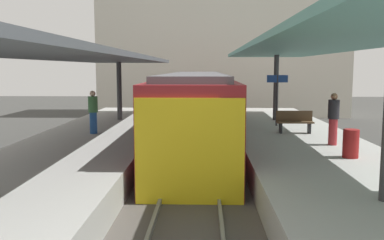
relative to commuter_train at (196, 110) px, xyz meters
name	(u,v)px	position (x,y,z in m)	size (l,w,h in m)	color
ground_plane	(193,182)	(0.00, -5.06, -1.73)	(80.00, 80.00, 0.00)	#383835
platform_left	(71,165)	(-3.80, -5.06, -1.23)	(4.40, 28.00, 1.00)	#9E9E99
platform_right	(316,167)	(3.80, -5.06, -1.23)	(4.40, 28.00, 1.00)	#9E9E99
track_ballast	(193,178)	(0.00, -5.06, -1.63)	(3.20, 28.00, 0.20)	#4C4742
rail_near_side	(170,173)	(-0.72, -5.06, -1.46)	(0.08, 28.00, 0.14)	slate
rail_far_side	(216,173)	(0.72, -5.06, -1.46)	(0.08, 28.00, 0.14)	slate
commuter_train	(196,110)	(0.00, 0.00, 0.00)	(2.78, 15.81, 3.10)	maroon
canopy_left	(81,58)	(-3.80, -3.66, 2.13)	(4.18, 21.00, 2.97)	#333335
canopy_right	(309,48)	(3.80, -3.66, 2.45)	(4.18, 21.00, 3.30)	#333335
platform_bench	(295,121)	(3.86, -1.50, -0.26)	(1.40, 0.41, 0.86)	black
platform_sign	(277,89)	(3.51, 0.58, 0.90)	(0.90, 0.08, 2.21)	#262628
litter_bin	(351,144)	(4.47, -6.04, -0.33)	(0.44, 0.44, 0.80)	maroon
passenger_near_bench	(93,111)	(-3.92, -1.87, 0.13)	(0.36, 0.36, 1.65)	navy
passenger_mid_platform	(333,118)	(4.56, -4.05, 0.16)	(0.36, 0.36, 1.70)	maroon
station_building_backdrop	(222,42)	(1.67, 14.94, 3.77)	(18.00, 6.00, 11.00)	beige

